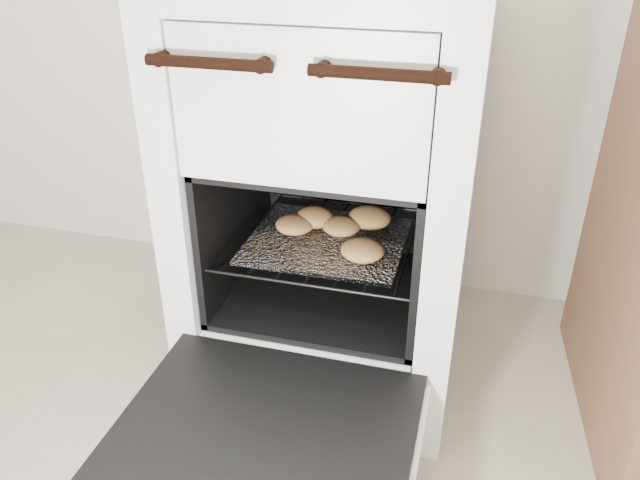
{
  "coord_description": "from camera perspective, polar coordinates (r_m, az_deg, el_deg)",
  "views": [
    {
      "loc": [
        0.21,
        -0.03,
        0.98
      ],
      "look_at": [
        -0.08,
        1.04,
        0.38
      ],
      "focal_mm": 35.0,
      "sensor_mm": 36.0,
      "label": 1
    }
  ],
  "objects": [
    {
      "name": "stove",
      "position": [
        1.37,
        1.55,
        4.46
      ],
      "size": [
        0.57,
        0.64,
        0.88
      ],
      "color": "white",
      "rests_on": "ground"
    },
    {
      "name": "oven_door",
      "position": [
        1.12,
        -4.87,
        -17.0
      ],
      "size": [
        0.52,
        0.4,
        0.04
      ],
      "color": "black",
      "rests_on": "stove"
    },
    {
      "name": "oven_rack",
      "position": [
        1.35,
        0.86,
        0.1
      ],
      "size": [
        0.42,
        0.4,
        0.01
      ],
      "color": "black",
      "rests_on": "stove"
    },
    {
      "name": "foil_sheet",
      "position": [
        1.33,
        0.65,
        -0.06
      ],
      "size": [
        0.33,
        0.29,
        0.01
      ],
      "primitive_type": "cube",
      "color": "white",
      "rests_on": "oven_rack"
    },
    {
      "name": "baked_rolls",
      "position": [
        1.34,
        1.86,
        1.28
      ],
      "size": [
        0.28,
        0.26,
        0.04
      ],
      "color": "tan",
      "rests_on": "foil_sheet"
    }
  ]
}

